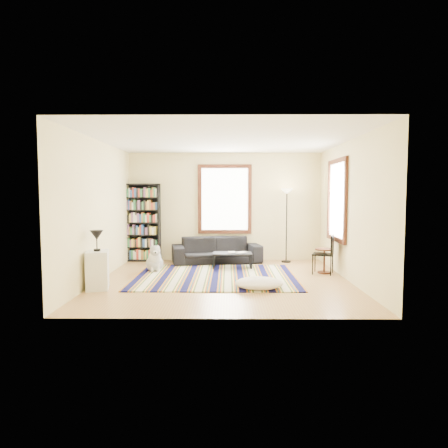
{
  "coord_description": "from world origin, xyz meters",
  "views": [
    {
      "loc": [
        0.08,
        -7.94,
        1.74
      ],
      "look_at": [
        0.0,
        0.5,
        1.1
      ],
      "focal_mm": 32.0,
      "sensor_mm": 36.0,
      "label": 1
    }
  ],
  "objects_px": {
    "dog": "(154,258)",
    "bookshelf": "(143,222)",
    "sofa": "(217,250)",
    "white_cabinet": "(98,270)",
    "coffee_table": "(232,260)",
    "folding_chair": "(323,254)",
    "side_table": "(324,261)",
    "floor_cushion": "(259,283)",
    "floor_lamp": "(286,226)"
  },
  "relations": [
    {
      "from": "sofa",
      "to": "dog",
      "type": "bearing_deg",
      "value": -152.16
    },
    {
      "from": "folding_chair",
      "to": "floor_lamp",
      "type": "bearing_deg",
      "value": 131.81
    },
    {
      "from": "floor_cushion",
      "to": "white_cabinet",
      "type": "distance_m",
      "value": 2.96
    },
    {
      "from": "folding_chair",
      "to": "white_cabinet",
      "type": "distance_m",
      "value": 4.68
    },
    {
      "from": "dog",
      "to": "floor_lamp",
      "type": "bearing_deg",
      "value": 6.83
    },
    {
      "from": "sofa",
      "to": "dog",
      "type": "height_order",
      "value": "sofa"
    },
    {
      "from": "folding_chair",
      "to": "bookshelf",
      "type": "bearing_deg",
      "value": 179.33
    },
    {
      "from": "bookshelf",
      "to": "side_table",
      "type": "relative_size",
      "value": 3.7
    },
    {
      "from": "bookshelf",
      "to": "white_cabinet",
      "type": "relative_size",
      "value": 2.86
    },
    {
      "from": "coffee_table",
      "to": "floor_lamp",
      "type": "distance_m",
      "value": 1.77
    },
    {
      "from": "side_table",
      "to": "white_cabinet",
      "type": "height_order",
      "value": "white_cabinet"
    },
    {
      "from": "bookshelf",
      "to": "floor_lamp",
      "type": "xyz_separation_m",
      "value": [
        3.7,
        -0.17,
        -0.07
      ]
    },
    {
      "from": "coffee_table",
      "to": "side_table",
      "type": "relative_size",
      "value": 1.67
    },
    {
      "from": "bookshelf",
      "to": "folding_chair",
      "type": "distance_m",
      "value": 4.62
    },
    {
      "from": "coffee_table",
      "to": "white_cabinet",
      "type": "bearing_deg",
      "value": -139.73
    },
    {
      "from": "coffee_table",
      "to": "white_cabinet",
      "type": "xyz_separation_m",
      "value": [
        -2.49,
        -2.11,
        0.17
      ]
    },
    {
      "from": "coffee_table",
      "to": "floor_cushion",
      "type": "relative_size",
      "value": 1.03
    },
    {
      "from": "sofa",
      "to": "coffee_table",
      "type": "distance_m",
      "value": 0.83
    },
    {
      "from": "side_table",
      "to": "sofa",
      "type": "bearing_deg",
      "value": 151.48
    },
    {
      "from": "sofa",
      "to": "floor_cushion",
      "type": "relative_size",
      "value": 2.52
    },
    {
      "from": "sofa",
      "to": "folding_chair",
      "type": "height_order",
      "value": "folding_chair"
    },
    {
      "from": "floor_cushion",
      "to": "white_cabinet",
      "type": "relative_size",
      "value": 1.25
    },
    {
      "from": "floor_lamp",
      "to": "folding_chair",
      "type": "distance_m",
      "value": 1.67
    },
    {
      "from": "folding_chair",
      "to": "white_cabinet",
      "type": "xyz_separation_m",
      "value": [
        -4.45,
        -1.44,
        -0.08
      ]
    },
    {
      "from": "side_table",
      "to": "folding_chair",
      "type": "height_order",
      "value": "folding_chair"
    },
    {
      "from": "floor_cushion",
      "to": "white_cabinet",
      "type": "bearing_deg",
      "value": -179.66
    },
    {
      "from": "sofa",
      "to": "dog",
      "type": "xyz_separation_m",
      "value": [
        -1.37,
        -1.13,
        -0.02
      ]
    },
    {
      "from": "bookshelf",
      "to": "white_cabinet",
      "type": "bearing_deg",
      "value": -93.24
    },
    {
      "from": "sofa",
      "to": "side_table",
      "type": "bearing_deg",
      "value": -40.19
    },
    {
      "from": "dog",
      "to": "bookshelf",
      "type": "bearing_deg",
      "value": 97.21
    },
    {
      "from": "floor_cushion",
      "to": "dog",
      "type": "distance_m",
      "value": 2.79
    },
    {
      "from": "dog",
      "to": "side_table",
      "type": "bearing_deg",
      "value": -17.23
    },
    {
      "from": "bookshelf",
      "to": "folding_chair",
      "type": "height_order",
      "value": "bookshelf"
    },
    {
      "from": "sofa",
      "to": "white_cabinet",
      "type": "height_order",
      "value": "white_cabinet"
    },
    {
      "from": "floor_cushion",
      "to": "dog",
      "type": "xyz_separation_m",
      "value": [
        -2.22,
        1.68,
        0.19
      ]
    },
    {
      "from": "white_cabinet",
      "to": "bookshelf",
      "type": "bearing_deg",
      "value": 73.51
    },
    {
      "from": "dog",
      "to": "white_cabinet",
      "type": "bearing_deg",
      "value": -127.85
    },
    {
      "from": "sofa",
      "to": "floor_cushion",
      "type": "height_order",
      "value": "sofa"
    },
    {
      "from": "folding_chair",
      "to": "white_cabinet",
      "type": "height_order",
      "value": "folding_chair"
    },
    {
      "from": "bookshelf",
      "to": "folding_chair",
      "type": "relative_size",
      "value": 2.33
    },
    {
      "from": "side_table",
      "to": "white_cabinet",
      "type": "bearing_deg",
      "value": -161.39
    },
    {
      "from": "sofa",
      "to": "coffee_table",
      "type": "bearing_deg",
      "value": -72.89
    },
    {
      "from": "sofa",
      "to": "folding_chair",
      "type": "relative_size",
      "value": 2.57
    },
    {
      "from": "white_cabinet",
      "to": "sofa",
      "type": "bearing_deg",
      "value": 40.12
    },
    {
      "from": "sofa",
      "to": "bookshelf",
      "type": "height_order",
      "value": "bookshelf"
    },
    {
      "from": "floor_cushion",
      "to": "floor_lamp",
      "type": "relative_size",
      "value": 0.47
    },
    {
      "from": "side_table",
      "to": "folding_chair",
      "type": "bearing_deg",
      "value": -123.33
    },
    {
      "from": "bookshelf",
      "to": "floor_lamp",
      "type": "height_order",
      "value": "bookshelf"
    },
    {
      "from": "side_table",
      "to": "dog",
      "type": "height_order",
      "value": "dog"
    },
    {
      "from": "side_table",
      "to": "coffee_table",
      "type": "bearing_deg",
      "value": 163.57
    }
  ]
}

